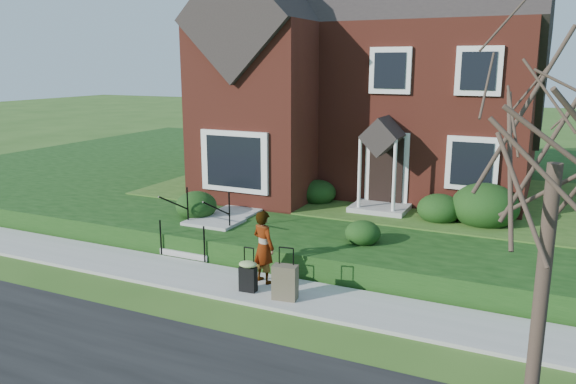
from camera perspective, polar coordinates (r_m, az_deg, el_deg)
The scene contains 11 objects.
ground at distance 12.36m, azimuth -3.36°, elevation -9.90°, with size 120.00×120.00×0.00m, color #2D5119.
sidewalk at distance 12.35m, azimuth -3.36°, elevation -9.73°, with size 60.00×1.60×0.08m, color #9E9B93.
terrace at distance 21.42m, azimuth 20.60°, elevation -0.04°, with size 44.00×20.00×0.60m, color #12340E.
walkway at distance 17.49m, azimuth -2.79°, elevation -0.87°, with size 1.20×6.00×0.06m, color #9E9B93.
main_house at distance 20.42m, azimuth 9.24°, elevation 14.06°, with size 10.40×10.20×9.40m.
front_steps at distance 14.91m, azimuth -8.48°, elevation -4.05°, with size 1.40×2.02×1.50m.
foundation_shrubs at distance 15.91m, azimuth 8.12°, elevation -0.64°, with size 10.06×4.26×1.23m.
woman at distance 12.29m, azimuth -2.50°, elevation -5.58°, with size 0.59×0.39×1.62m, color #999999.
suitcase_black at distance 11.97m, azimuth -4.08°, elevation -8.36°, with size 0.42×0.35×0.96m.
suitcase_olive at distance 11.56m, azimuth -0.30°, elevation -9.15°, with size 0.54×0.35×1.09m.
tree_verge at distance 7.79m, azimuth 25.76°, elevation 5.05°, with size 3.90×3.90×5.57m.
Camera 1 is at (5.48, -10.00, 4.78)m, focal length 35.00 mm.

